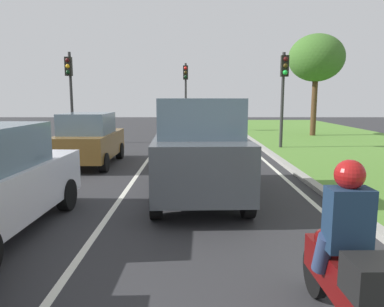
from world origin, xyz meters
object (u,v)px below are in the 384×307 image
traffic_light_near_right (283,83)px  tree_roadside_far (315,59)px  traffic_light_overhead_left (69,82)px  motorcycle (344,282)px  rider_person (346,217)px  traffic_light_far_median (185,85)px  car_suv_ahead (197,148)px  car_hatchback_far (89,139)px

traffic_light_near_right → tree_roadside_far: size_ratio=0.72×
traffic_light_near_right → traffic_light_overhead_left: (-10.00, 1.96, 0.11)m
motorcycle → rider_person: (-0.00, 0.05, 0.62)m
traffic_light_far_median → motorcycle: bearing=-85.0°
car_suv_ahead → motorcycle: 5.24m
car_hatchback_far → traffic_light_overhead_left: traffic_light_overhead_left is taller
rider_person → traffic_light_far_median: traffic_light_far_median is taller
car_suv_ahead → tree_roadside_far: bearing=60.3°
car_hatchback_far → tree_roadside_far: (10.65, 9.35, 3.62)m
rider_person → traffic_light_far_median: (-1.87, 21.36, 1.91)m
car_suv_ahead → tree_roadside_far: (7.02, 13.43, 3.34)m
traffic_light_far_median → car_hatchback_far: bearing=-104.0°
rider_person → traffic_light_overhead_left: traffic_light_overhead_left is taller
rider_person → traffic_light_far_median: 21.52m
rider_person → traffic_light_far_median: bearing=94.0°
car_hatchback_far → tree_roadside_far: tree_roadside_far is taller
traffic_light_near_right → car_suv_ahead: bearing=-115.7°
car_suv_ahead → traffic_light_near_right: bearing=62.3°
rider_person → traffic_light_near_right: (2.56, 13.04, 1.73)m
motorcycle → traffic_light_near_right: (2.56, 13.09, 2.35)m
traffic_light_far_median → tree_roadside_far: bearing=-21.2°
traffic_light_near_right → tree_roadside_far: tree_roadside_far is taller
traffic_light_far_median → traffic_light_overhead_left: bearing=-131.2°
traffic_light_near_right → traffic_light_far_median: size_ratio=0.94×
car_suv_ahead → traffic_light_far_median: (-0.56, 16.37, 1.93)m
motorcycle → traffic_light_far_median: bearing=94.0°
car_suv_ahead → car_hatchback_far: size_ratio=1.23×
traffic_light_near_right → traffic_light_far_median: 9.43m
car_suv_ahead → car_hatchback_far: bearing=129.5°
motorcycle → traffic_light_overhead_left: 16.97m
rider_person → traffic_light_overhead_left: 16.84m
car_hatchback_far → traffic_light_overhead_left: bearing=112.8°
car_suv_ahead → traffic_light_near_right: traffic_light_near_right is taller
traffic_light_near_right → tree_roadside_far: bearing=59.6°
car_suv_ahead → traffic_light_overhead_left: (-6.13, 10.01, 1.86)m
car_hatchback_far → traffic_light_far_median: (3.06, 12.29, 2.21)m
rider_person → car_hatchback_far: bearing=117.6°
car_hatchback_far → tree_roadside_far: size_ratio=0.63×
motorcycle → traffic_light_far_median: (-1.87, 21.41, 2.52)m
car_suv_ahead → tree_roadside_far: size_ratio=0.78×
car_suv_ahead → rider_person: 5.15m
traffic_light_overhead_left → traffic_light_far_median: (5.57, 6.36, 0.07)m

